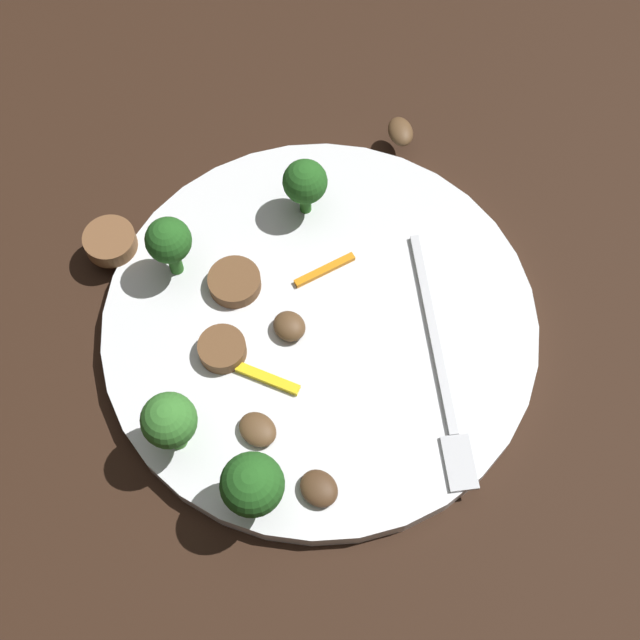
# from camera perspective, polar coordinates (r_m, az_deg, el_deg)

# --- Properties ---
(ground_plane) EXTENTS (1.40, 1.40, 0.00)m
(ground_plane) POSITION_cam_1_polar(r_m,az_deg,el_deg) (0.58, 0.00, -0.68)
(ground_plane) COLOR black
(plate) EXTENTS (0.29, 0.29, 0.02)m
(plate) POSITION_cam_1_polar(r_m,az_deg,el_deg) (0.57, 0.00, -0.34)
(plate) COLOR white
(plate) RESTS_ON ground_plane
(fork) EXTENTS (0.18, 0.05, 0.00)m
(fork) POSITION_cam_1_polar(r_m,az_deg,el_deg) (0.55, 8.15, -3.65)
(fork) COLOR silver
(fork) RESTS_ON plate
(broccoli_floret_0) EXTENTS (0.03, 0.03, 0.06)m
(broccoli_floret_0) POSITION_cam_1_polar(r_m,az_deg,el_deg) (0.51, -10.04, -6.70)
(broccoli_floret_0) COLOR #408630
(broccoli_floret_0) RESTS_ON plate
(broccoli_floret_1) EXTENTS (0.04, 0.04, 0.06)m
(broccoli_floret_1) POSITION_cam_1_polar(r_m,az_deg,el_deg) (0.49, -4.56, -10.94)
(broccoli_floret_1) COLOR #296420
(broccoli_floret_1) RESTS_ON plate
(broccoli_floret_2) EXTENTS (0.03, 0.03, 0.05)m
(broccoli_floret_2) POSITION_cam_1_polar(r_m,az_deg,el_deg) (0.56, -10.08, 5.18)
(broccoli_floret_2) COLOR #296420
(broccoli_floret_2) RESTS_ON plate
(broccoli_floret_3) EXTENTS (0.03, 0.03, 0.05)m
(broccoli_floret_3) POSITION_cam_1_polar(r_m,az_deg,el_deg) (0.58, -1.01, 9.18)
(broccoli_floret_3) COLOR #296420
(broccoli_floret_3) RESTS_ON plate
(sausage_slice_0) EXTENTS (0.04, 0.04, 0.01)m
(sausage_slice_0) POSITION_cam_1_polar(r_m,az_deg,el_deg) (0.55, -6.64, -1.72)
(sausage_slice_0) COLOR brown
(sausage_slice_0) RESTS_ON plate
(sausage_slice_1) EXTENTS (0.05, 0.05, 0.01)m
(sausage_slice_1) POSITION_cam_1_polar(r_m,az_deg,el_deg) (0.60, -13.86, 5.13)
(sausage_slice_1) COLOR brown
(sausage_slice_1) RESTS_ON plate
(sausage_slice_2) EXTENTS (0.04, 0.04, 0.01)m
(sausage_slice_2) POSITION_cam_1_polar(r_m,az_deg,el_deg) (0.58, -5.74, 2.55)
(sausage_slice_2) COLOR brown
(sausage_slice_2) RESTS_ON plate
(mushroom_0) EXTENTS (0.03, 0.03, 0.01)m
(mushroom_0) POSITION_cam_1_polar(r_m,az_deg,el_deg) (0.52, -0.08, -11.20)
(mushroom_0) COLOR #4C331E
(mushroom_0) RESTS_ON plate
(mushroom_1) EXTENTS (0.03, 0.02, 0.01)m
(mushroom_1) POSITION_cam_1_polar(r_m,az_deg,el_deg) (0.64, 5.41, 12.44)
(mushroom_1) COLOR brown
(mushroom_1) RESTS_ON plate
(mushroom_2) EXTENTS (0.03, 0.03, 0.01)m
(mushroom_2) POSITION_cam_1_polar(r_m,az_deg,el_deg) (0.53, -4.19, -7.32)
(mushroom_2) COLOR brown
(mushroom_2) RESTS_ON plate
(mushroom_3) EXTENTS (0.03, 0.03, 0.01)m
(mushroom_3) POSITION_cam_1_polar(r_m,az_deg,el_deg) (0.56, -2.03, -0.50)
(mushroom_3) COLOR brown
(mushroom_3) RESTS_ON plate
(pepper_strip_0) EXTENTS (0.03, 0.04, 0.00)m
(pepper_strip_0) POSITION_cam_1_polar(r_m,az_deg,el_deg) (0.55, -3.52, -3.93)
(pepper_strip_0) COLOR yellow
(pepper_strip_0) RESTS_ON plate
(pepper_strip_1) EXTENTS (0.01, 0.05, 0.00)m
(pepper_strip_1) POSITION_cam_1_polar(r_m,az_deg,el_deg) (0.58, 0.32, 3.37)
(pepper_strip_1) COLOR orange
(pepper_strip_1) RESTS_ON plate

